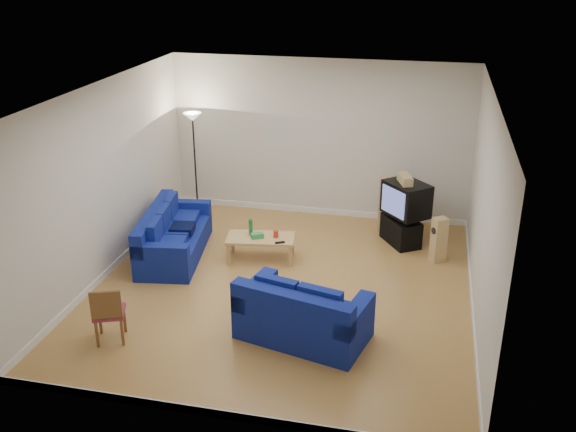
% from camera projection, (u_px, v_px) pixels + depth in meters
% --- Properties ---
extents(room, '(6.01, 6.51, 3.21)m').
position_uv_depth(room, '(282.00, 199.00, 9.88)').
color(room, olive).
rests_on(room, ground).
extents(sofa_three_seat, '(1.28, 2.31, 0.85)m').
position_uv_depth(sofa_three_seat, '(172.00, 239.00, 11.48)').
color(sofa_three_seat, navy).
rests_on(sofa_three_seat, ground).
extents(sofa_loveseat, '(1.96, 1.39, 0.89)m').
position_uv_depth(sofa_loveseat, '(302.00, 318.00, 8.97)').
color(sofa_loveseat, navy).
rests_on(sofa_loveseat, ground).
extents(coffee_table, '(1.26, 0.76, 0.43)m').
position_uv_depth(coffee_table, '(261.00, 240.00, 11.28)').
color(coffee_table, tan).
rests_on(coffee_table, ground).
extents(bottle, '(0.10, 0.10, 0.30)m').
position_uv_depth(bottle, '(251.00, 227.00, 11.29)').
color(bottle, '#197233').
rests_on(bottle, coffee_table).
extents(tissue_box, '(0.24, 0.21, 0.09)m').
position_uv_depth(tissue_box, '(257.00, 236.00, 11.21)').
color(tissue_box, green).
rests_on(tissue_box, coffee_table).
extents(red_canister, '(0.12, 0.12, 0.12)m').
position_uv_depth(red_canister, '(276.00, 234.00, 11.23)').
color(red_canister, red).
rests_on(red_canister, coffee_table).
extents(remote, '(0.17, 0.13, 0.02)m').
position_uv_depth(remote, '(280.00, 242.00, 11.03)').
color(remote, black).
rests_on(remote, coffee_table).
extents(tv_stand, '(0.82, 0.93, 0.50)m').
position_uv_depth(tv_stand, '(401.00, 231.00, 11.96)').
color(tv_stand, black).
rests_on(tv_stand, ground).
extents(av_receiver, '(0.48, 0.51, 0.10)m').
position_uv_depth(av_receiver, '(405.00, 216.00, 11.86)').
color(av_receiver, black).
rests_on(av_receiver, tv_stand).
extents(television, '(0.96, 0.98, 0.61)m').
position_uv_depth(television, '(406.00, 199.00, 11.67)').
color(television, black).
rests_on(television, av_receiver).
extents(centre_speaker, '(0.31, 0.48, 0.16)m').
position_uv_depth(centre_speaker, '(405.00, 179.00, 11.52)').
color(centre_speaker, tan).
rests_on(centre_speaker, television).
extents(speaker_left, '(0.27, 0.35, 1.09)m').
position_uv_depth(speaker_left, '(386.00, 204.00, 12.41)').
color(speaker_left, tan).
rests_on(speaker_left, ground).
extents(speaker_right, '(0.31, 0.29, 0.82)m').
position_uv_depth(speaker_right, '(439.00, 240.00, 11.21)').
color(speaker_right, tan).
rests_on(speaker_right, ground).
extents(floor_lamp, '(0.37, 0.37, 2.13)m').
position_uv_depth(floor_lamp, '(193.00, 131.00, 12.72)').
color(floor_lamp, black).
rests_on(floor_lamp, ground).
extents(dining_chair, '(0.54, 0.54, 0.87)m').
position_uv_depth(dining_chair, '(108.00, 312.00, 8.84)').
color(dining_chair, brown).
rests_on(dining_chair, ground).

